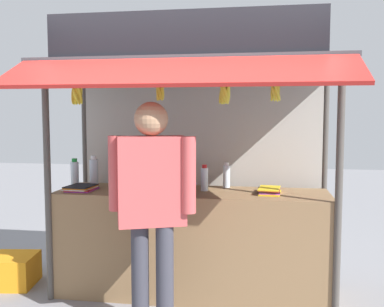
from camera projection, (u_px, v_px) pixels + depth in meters
The scene contains 18 objects.
ground_plane at pixel (192, 292), 4.15m from camera, with size 20.00×20.00×0.00m, color gray.
stall_counter at pixel (192, 242), 4.11m from camera, with size 2.49×0.69×0.97m, color olive.
stall_structure at pixel (194, 131), 4.14m from camera, with size 2.69×1.59×2.49m.
water_bottle_far_left at pixel (75, 174), 4.30m from camera, with size 0.08×0.08×0.28m.
water_bottle_rear_center at pixel (178, 176), 4.08m from camera, with size 0.08×0.08×0.28m.
water_bottle_center at pixel (94, 172), 4.34m from camera, with size 0.08×0.08×0.30m.
water_bottle_mid_right at pixel (158, 172), 4.30m from camera, with size 0.09×0.09×0.32m.
water_bottle_far_right at pixel (204, 179), 4.07m from camera, with size 0.07×0.07×0.24m.
water_bottle_left at pixel (227, 176), 4.27m from camera, with size 0.07×0.07×0.24m.
magazine_stack_back_left at pixel (269, 191), 3.94m from camera, with size 0.21×0.32×0.05m.
magazine_stack_back_right at pixel (182, 190), 3.84m from camera, with size 0.22×0.28×0.10m.
magazine_stack_right at pixel (81, 188), 4.11m from camera, with size 0.27×0.31×0.05m.
banana_bunch_leftmost at pixel (77, 95), 3.70m from camera, with size 0.11×0.11×0.26m.
banana_bunch_rightmost at pixel (225, 93), 3.50m from camera, with size 0.10×0.10×0.26m.
banana_bunch_inner_right at pixel (275, 92), 3.43m from camera, with size 0.10×0.10×0.24m.
banana_bunch_inner_left at pixel (160, 92), 3.58m from camera, with size 0.08×0.08×0.23m.
vendor_person at pixel (152, 196), 3.30m from camera, with size 0.67×0.38×1.77m.
plastic_crate at pixel (13, 270), 4.32m from camera, with size 0.42×0.42×0.30m, color orange.
Camera 1 is at (0.64, -3.97, 1.67)m, focal length 41.22 mm.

